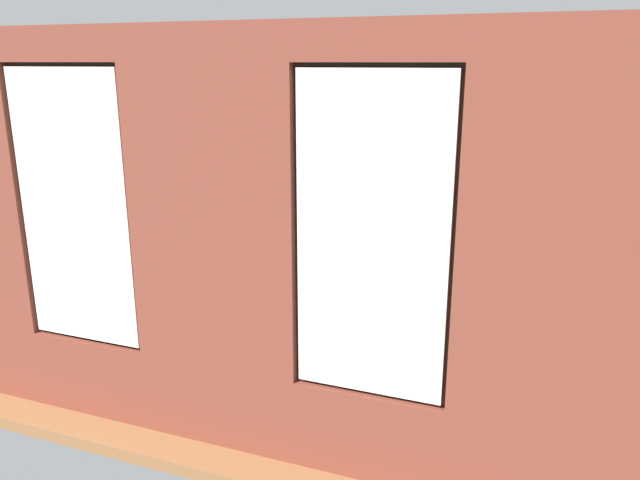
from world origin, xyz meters
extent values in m
cube|color=#99663D|center=(0.00, 0.00, -0.05)|extent=(6.61, 5.48, 0.10)
cube|color=brown|center=(-2.34, 2.36, 1.51)|extent=(1.34, 0.16, 3.02)
cube|color=brown|center=(0.00, 2.36, 1.51)|extent=(1.26, 0.16, 3.02)
cube|color=brown|center=(-1.15, 2.36, 0.32)|extent=(1.04, 0.16, 0.64)
cube|color=brown|center=(-1.15, 2.36, 2.90)|extent=(1.04, 0.16, 0.25)
cube|color=white|center=(-1.15, 2.40, 1.71)|extent=(0.98, 0.03, 2.07)
cube|color=#38281E|center=(-1.15, 2.34, 1.71)|extent=(1.04, 0.04, 2.13)
cube|color=brown|center=(1.15, 2.36, 0.32)|extent=(1.04, 0.16, 0.64)
cube|color=brown|center=(1.15, 2.36, 2.90)|extent=(1.04, 0.16, 0.25)
cube|color=white|center=(1.15, 2.40, 1.71)|extent=(0.98, 0.03, 2.07)
cube|color=#38281E|center=(1.15, 2.34, 1.71)|extent=(1.04, 0.04, 2.13)
cube|color=#A87547|center=(0.00, 2.26, 0.61)|extent=(3.54, 0.24, 0.06)
cube|color=black|center=(0.00, 2.27, 1.83)|extent=(0.44, 0.03, 0.58)
cube|color=#389360|center=(0.00, 2.25, 1.83)|extent=(0.38, 0.01, 0.52)
cube|color=silver|center=(2.96, 0.20, 1.51)|extent=(0.10, 4.48, 3.02)
cube|color=black|center=(0.63, 1.66, 0.21)|extent=(1.86, 0.85, 0.42)
cube|color=black|center=(0.63, 1.98, 0.61)|extent=(1.86, 0.24, 0.38)
cube|color=black|center=(-0.18, 1.66, 0.52)|extent=(0.22, 0.85, 0.24)
cube|color=black|center=(1.45, 1.66, 0.52)|extent=(0.22, 0.85, 0.24)
cube|color=#232326|center=(0.28, 1.62, 0.48)|extent=(0.65, 0.65, 0.12)
cube|color=#232326|center=(0.99, 1.62, 0.48)|extent=(0.65, 0.65, 0.12)
cube|color=black|center=(-2.26, 0.36, 0.21)|extent=(1.00, 1.87, 0.42)
cube|color=black|center=(-2.58, 0.38, 0.61)|extent=(0.39, 1.82, 0.38)
cube|color=black|center=(-2.32, -0.43, 0.52)|extent=(0.87, 0.29, 0.24)
cube|color=black|center=(-2.19, 1.14, 0.52)|extent=(0.87, 0.29, 0.24)
cube|color=#232326|center=(-2.25, 0.01, 0.48)|extent=(0.70, 0.68, 0.12)
cube|color=#232326|center=(-2.19, 0.69, 0.48)|extent=(0.70, 0.68, 0.12)
cube|color=olive|center=(-0.16, -0.07, 0.39)|extent=(1.43, 0.77, 0.04)
cube|color=olive|center=(-0.81, -0.40, 0.19)|extent=(0.07, 0.07, 0.37)
cube|color=olive|center=(0.49, -0.40, 0.19)|extent=(0.07, 0.07, 0.37)
cube|color=olive|center=(-0.81, 0.26, 0.19)|extent=(0.07, 0.07, 0.37)
cube|color=olive|center=(0.49, 0.26, 0.19)|extent=(0.07, 0.07, 0.37)
cylinder|color=#B23D38|center=(-0.16, -0.07, 0.46)|extent=(0.09, 0.09, 0.10)
cylinder|color=#B7333D|center=(-0.27, 0.05, 0.48)|extent=(0.08, 0.08, 0.13)
cylinder|color=brown|center=(0.27, 0.05, 0.46)|extent=(0.10, 0.10, 0.09)
sphere|color=#286B2D|center=(0.27, 0.05, 0.55)|extent=(0.11, 0.11, 0.11)
cube|color=#B2B2B7|center=(0.02, -0.17, 0.42)|extent=(0.16, 0.16, 0.02)
cube|color=black|center=(2.66, 0.39, 0.24)|extent=(1.03, 0.42, 0.49)
cube|color=black|center=(2.66, 0.39, 0.51)|extent=(0.55, 0.20, 0.05)
cube|color=black|center=(2.66, 0.39, 0.57)|extent=(0.06, 0.04, 0.06)
cube|color=black|center=(2.66, 0.39, 0.96)|extent=(1.25, 0.04, 0.72)
cube|color=black|center=(2.66, 0.37, 0.96)|extent=(1.20, 0.01, 0.67)
cylinder|color=olive|center=(0.93, -1.58, 0.14)|extent=(0.48, 0.48, 0.28)
ellipsoid|color=silver|center=(0.93, -1.58, 0.47)|extent=(1.06, 1.06, 0.42)
ellipsoid|color=navy|center=(1.01, -1.58, 0.57)|extent=(0.44, 0.44, 0.18)
cylinder|color=#9E5638|center=(2.11, 1.36, 0.15)|extent=(0.30, 0.30, 0.31)
cylinder|color=brown|center=(2.11, 1.36, 0.55)|extent=(0.05, 0.05, 0.48)
cone|color=#1E5B28|center=(2.31, 1.40, 0.94)|extent=(0.51, 0.23, 0.42)
cone|color=#1E5B28|center=(2.19, 1.54, 0.95)|extent=(0.32, 0.49, 0.43)
cone|color=#1E5B28|center=(2.02, 1.54, 0.95)|extent=(0.32, 0.49, 0.43)
cone|color=#1E5B28|center=(1.90, 1.39, 0.93)|extent=(0.51, 0.21, 0.41)
cone|color=#1E5B28|center=(2.05, 1.24, 1.00)|extent=(0.29, 0.41, 0.51)
cone|color=#1E5B28|center=(2.16, 1.23, 1.00)|extent=(0.28, 0.42, 0.50)
cylinder|color=beige|center=(2.36, -1.69, 0.20)|extent=(0.42, 0.42, 0.40)
cylinder|color=brown|center=(2.36, -1.69, 0.62)|extent=(0.08, 0.08, 0.45)
cone|color=#286B2D|center=(2.52, -1.68, 1.09)|extent=(0.47, 0.18, 0.58)
cone|color=#286B2D|center=(2.43, -1.52, 1.07)|extent=(0.36, 0.53, 0.56)
cone|color=#286B2D|center=(2.24, -1.58, 1.09)|extent=(0.44, 0.43, 0.59)
cone|color=#286B2D|center=(2.20, -1.77, 1.08)|extent=(0.50, 0.37, 0.57)
cone|color=#286B2D|center=(2.43, -1.83, 1.09)|extent=(0.35, 0.48, 0.59)
cylinder|color=#47423D|center=(-2.46, 1.81, 0.16)|extent=(0.27, 0.27, 0.31)
cylinder|color=brown|center=(-2.46, 1.81, 0.56)|extent=(0.05, 0.05, 0.50)
cone|color=#3D8E42|center=(-2.24, 1.82, 1.00)|extent=(0.52, 0.15, 0.47)
cone|color=#3D8E42|center=(-2.42, 1.99, 1.03)|extent=(0.20, 0.48, 0.52)
cone|color=#3D8E42|center=(-2.64, 1.92, 1.01)|extent=(0.49, 0.37, 0.48)
cone|color=#3D8E42|center=(-2.59, 1.72, 1.05)|extent=(0.42, 0.34, 0.54)
cone|color=#3D8E42|center=(-2.38, 1.64, 1.03)|extent=(0.31, 0.47, 0.52)
cylinder|color=#9E5638|center=(-2.46, -1.74, 0.17)|extent=(0.33, 0.33, 0.33)
cylinder|color=brown|center=(-2.46, -1.74, 0.53)|extent=(0.06, 0.06, 0.41)
cone|color=#1E5B28|center=(-2.22, -1.74, 0.92)|extent=(0.56, 0.14, 0.48)
cone|color=#1E5B28|center=(-2.35, -1.60, 0.98)|extent=(0.39, 0.45, 0.57)
cone|color=#1E5B28|center=(-2.58, -1.54, 0.93)|extent=(0.41, 0.53, 0.49)
cone|color=#1E5B28|center=(-2.69, -1.71, 0.93)|extent=(0.56, 0.20, 0.49)
cone|color=#1E5B28|center=(-2.58, -1.95, 0.91)|extent=(0.41, 0.55, 0.46)
cone|color=#1E5B28|center=(-2.38, -1.93, 0.95)|extent=(0.32, 0.53, 0.52)
cylinder|color=#47423D|center=(-0.74, 1.66, 0.18)|extent=(0.32, 0.32, 0.37)
cylinder|color=brown|center=(-0.74, 1.66, 0.40)|extent=(0.05, 0.05, 0.07)
ellipsoid|color=#1E5B28|center=(-0.74, 1.66, 0.75)|extent=(0.77, 0.77, 0.63)
camera|label=1|loc=(-2.18, 5.97, 2.78)|focal=35.00mm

